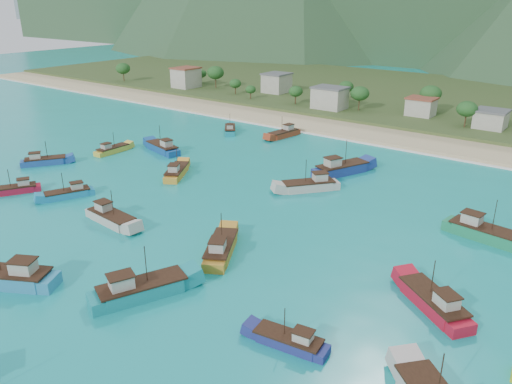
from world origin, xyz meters
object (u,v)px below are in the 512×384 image
Objects in this scene: boat_11 at (230,130)px; boat_16 at (112,150)px; boat_25 at (290,342)px; boat_28 at (284,134)px; boat_23 at (141,290)px; boat_21 at (341,169)px; boat_14 at (9,278)px; boat_18 at (177,172)px; boat_24 at (310,186)px; boat_12 at (163,148)px; boat_29 at (45,161)px; boat_2 at (434,303)px; boat_19 at (221,249)px; boat_20 at (69,194)px; boat_0 at (15,190)px; boat_6 at (111,218)px; boat_9 at (485,233)px.

boat_16 is at bearing -147.12° from boat_11.
boat_28 reaches higher than boat_25.
boat_11 is 34.27m from boat_16.
boat_11 is at bearing 145.53° from boat_23.
boat_11 is at bearing -174.48° from boat_21.
boat_14 reaches higher than boat_11.
boat_18 is at bearing -118.19° from boat_21.
boat_14 is 1.17× the size of boat_24.
boat_12 is 0.88× the size of boat_21.
boat_12 is 0.94× the size of boat_23.
boat_29 is (-30.09, -52.93, -0.07)m from boat_28.
boat_2 is at bearing -87.61° from boat_14.
boat_19 is 22.70m from boat_25.
boat_18 is at bearing 153.40° from boat_23.
boat_23 reaches higher than boat_12.
boat_16 reaches higher than boat_20.
boat_12 is 55.78m from boat_19.
boat_24 is (41.61, -25.49, 0.23)m from boat_11.
boat_11 reaches higher than boat_0.
boat_2 is at bearing -45.24° from boat_18.
boat_2 is 52.54m from boat_6.
boat_21 is 59.05m from boat_25.
boat_21 reaches higher than boat_9.
boat_6 is 24.47m from boat_23.
boat_21 is 57.89m from boat_23.
boat_20 reaches higher than boat_25.
boat_19 is at bearing -90.84° from boat_11.
boat_29 is (-57.17, -34.86, -0.36)m from boat_21.
boat_19 is 1.17× the size of boat_29.
boat_11 is 50.22m from boat_29.
boat_6 reaches higher than boat_29.
boat_25 is at bearing -167.02° from boat_20.
boat_14 is at bearing 107.00° from boat_28.
boat_23 reaches higher than boat_0.
boat_23 is at bearing -90.82° from boat_14.
boat_9 is 85.33m from boat_16.
boat_16 is at bearing 10.76° from boat_14.
boat_14 is at bearing -137.59° from boat_12.
boat_21 is at bearing -105.05° from boat_20.
boat_21 reaches higher than boat_24.
boat_29 is at bearing -19.24° from boat_0.
boat_16 is 0.80× the size of boat_19.
boat_24 is (51.98, 7.17, 0.24)m from boat_16.
boat_21 is (27.43, 22.28, 0.29)m from boat_18.
boat_11 is 0.85× the size of boat_18.
boat_23 reaches higher than boat_28.
boat_12 is 1.14× the size of boat_18.
boat_12 reaches higher than boat_0.
boat_16 is 0.98× the size of boat_20.
boat_16 is at bearing 168.60° from boat_23.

